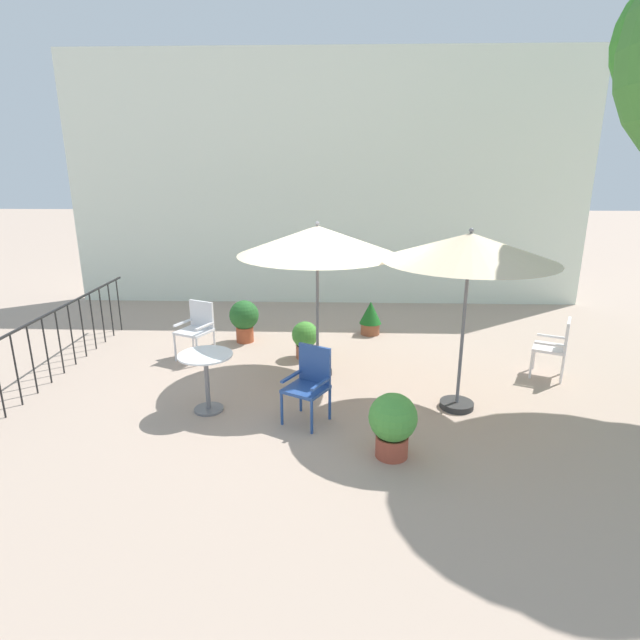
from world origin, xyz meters
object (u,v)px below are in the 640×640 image
Objects in this scene: cafe_table_0 at (206,372)px; potted_plant_3 at (370,317)px; patio_chair_1 at (197,326)px; potted_plant_0 at (244,318)px; patio_chair_2 at (556,344)px; patio_umbrella_0 at (470,249)px; patio_umbrella_1 at (317,241)px; potted_plant_2 at (305,338)px; patio_chair_0 at (310,380)px; potted_plant_1 at (393,422)px.

cafe_table_0 is 3.97m from potted_plant_3.
potted_plant_0 is (0.63, 0.82, -0.10)m from patio_chair_1.
patio_chair_2 is 1.44× the size of potted_plant_3.
potted_plant_3 is (-0.97, 3.04, -1.76)m from patio_umbrella_0.
patio_umbrella_0 is 2.53m from patio_chair_2.
patio_chair_1 is (-0.63, 1.91, 0.01)m from cafe_table_0.
patio_chair_1 is (-2.00, 0.66, -1.49)m from patio_umbrella_1.
potted_plant_2 is (-3.79, 0.69, -0.18)m from patio_chair_2.
patio_chair_2 is (4.92, 1.28, -0.01)m from cafe_table_0.
potted_plant_0 is (-4.92, 1.45, -0.08)m from patio_chair_2.
patio_chair_1 is 1.02× the size of patio_chair_2.
patio_umbrella_1 is 2.58m from potted_plant_0.
patio_chair_0 is at bearing -105.52° from potted_plant_3.
cafe_table_0 is (-3.25, -0.20, -1.56)m from patio_umbrella_0.
potted_plant_2 is at bearing -33.83° from potted_plant_0.
patio_umbrella_1 is 3.75× the size of potted_plant_2.
patio_chair_1 is 1.23× the size of potted_plant_0.
potted_plant_1 reaches higher than potted_plant_2.
cafe_table_0 is at bearing -125.20° from potted_plant_3.
potted_plant_2 is (-2.12, 1.77, -1.76)m from patio_umbrella_0.
patio_chair_2 is (5.55, -0.63, -0.02)m from patio_chair_1.
potted_plant_1 is at bearing -24.03° from cafe_table_0.
patio_chair_0 is 2.87m from patio_chair_1.
patio_umbrella_0 reaches higher than potted_plant_2.
patio_umbrella_1 is at bearing 150.98° from patio_umbrella_0.
potted_plant_3 is at bearing 12.55° from potted_plant_0.
patio_chair_2 is at bearing -16.40° from potted_plant_0.
potted_plant_3 is at bearing 24.55° from patio_chair_1.
patio_umbrella_0 is at bearing -23.74° from patio_chair_1.
patio_umbrella_0 is 4.52m from patio_chair_1.
patio_umbrella_0 is 3.08× the size of potted_plant_0.
patio_chair_2 reaches higher than potted_plant_3.
patio_chair_0 is 3.87m from patio_chair_2.
patio_umbrella_1 is 2.53× the size of patio_chair_2.
patio_umbrella_1 reaches higher than potted_plant_1.
cafe_table_0 is 1.06× the size of potted_plant_1.
patio_chair_2 is at bearing 0.59° from patio_umbrella_1.
potted_plant_3 is at bearing 74.48° from patio_chair_0.
potted_plant_3 is at bearing 107.67° from patio_umbrella_0.
potted_plant_3 is (-2.63, 1.96, -0.19)m from patio_chair_2.
patio_chair_0 is 3.56m from potted_plant_3.
patio_chair_2 reaches higher than potted_plant_2.
patio_umbrella_0 is at bearing -72.33° from potted_plant_3.
potted_plant_0 is at bearing -167.45° from potted_plant_3.
cafe_table_0 is 1.02× the size of potted_plant_0.
potted_plant_1 is at bearing -90.05° from potted_plant_3.
cafe_table_0 is at bearing 171.94° from patio_chair_0.
patio_chair_2 is at bearing 22.26° from patio_chair_0.
patio_chair_1 reaches higher than potted_plant_3.
potted_plant_2 is at bearing 140.18° from patio_umbrella_0.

